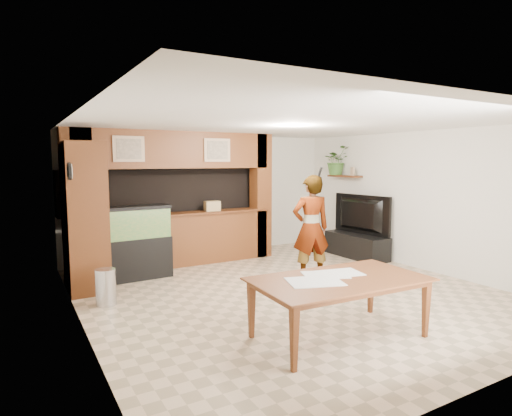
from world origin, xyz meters
TOP-DOWN VIEW (x-y plane):
  - floor at (0.00, 0.00)m, footprint 6.50×6.50m
  - ceiling at (0.00, 0.00)m, footprint 6.50×6.50m
  - wall_back at (0.00, 3.25)m, footprint 6.00×0.00m
  - wall_left at (-3.00, 0.00)m, footprint 0.00×6.50m
  - wall_right at (3.00, 0.00)m, footprint 0.00×6.50m
  - partition at (-0.95, 2.64)m, footprint 4.20×0.99m
  - wall_clock at (-2.97, 1.00)m, footprint 0.05×0.25m
  - wall_shelf at (2.85, 1.95)m, footprint 0.25×0.90m
  - pantry_cabinet at (-2.70, 1.72)m, footprint 0.58×0.96m
  - trash_can at (-2.59, 0.79)m, footprint 0.28×0.28m
  - aquarium at (-1.84, 1.95)m, footprint 1.15×0.43m
  - tv_stand at (2.65, 1.30)m, footprint 0.54×1.47m
  - television at (2.65, 1.30)m, footprint 0.33×1.47m
  - photo_frame at (2.85, 1.70)m, footprint 0.06×0.14m
  - potted_plant at (2.82, 2.21)m, footprint 0.60×0.53m
  - person at (0.71, 0.36)m, footprint 0.75×0.58m
  - microphone at (0.76, 0.20)m, footprint 0.04×0.11m
  - dining_table at (-0.47, -1.77)m, footprint 2.05×1.21m
  - newspaper_a at (-0.53, -1.55)m, footprint 0.61×0.54m
  - newspaper_b at (-0.81, -1.71)m, footprint 0.70×0.60m
  - newspaper_c at (-0.32, -1.57)m, footprint 0.56×0.46m
  - counter_box at (-0.18, 2.45)m, footprint 0.32×0.23m

SIDE VIEW (x-z plane):
  - floor at x=0.00m, z-range 0.00..0.00m
  - tv_stand at x=2.65m, z-range 0.00..0.49m
  - trash_can at x=-2.59m, z-range 0.00..0.52m
  - dining_table at x=-0.47m, z-range 0.00..0.70m
  - aquarium at x=-1.84m, z-range -0.01..1.26m
  - newspaper_a at x=-0.53m, z-range 0.70..0.71m
  - newspaper_c at x=-0.32m, z-range 0.70..0.71m
  - newspaper_b at x=-0.81m, z-range 0.70..0.71m
  - person at x=0.71m, z-range 0.00..1.81m
  - television at x=2.65m, z-range 0.49..1.33m
  - counter_box at x=-0.18m, z-range 1.04..1.24m
  - pantry_cabinet at x=-2.70m, z-range 0.00..2.34m
  - wall_back at x=0.00m, z-range -1.70..4.30m
  - wall_left at x=-3.00m, z-range -1.95..4.55m
  - wall_right at x=3.00m, z-range -1.95..4.55m
  - partition at x=-0.95m, z-range 0.01..2.61m
  - wall_shelf at x=2.85m, z-range 1.68..1.72m
  - photo_frame at x=2.85m, z-range 1.72..1.91m
  - microphone at x=0.76m, z-range 1.77..1.95m
  - wall_clock at x=-2.97m, z-range 1.77..2.02m
  - potted_plant at x=2.82m, z-range 1.72..2.38m
  - ceiling at x=0.00m, z-range 2.60..2.60m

